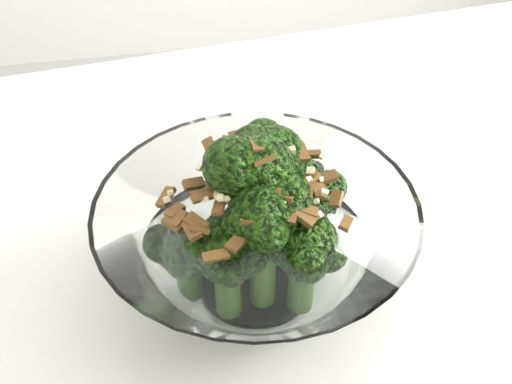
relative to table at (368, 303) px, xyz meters
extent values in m
cube|color=white|center=(0.00, 0.00, 0.05)|extent=(1.29, 0.95, 0.04)
cylinder|color=white|center=(-0.11, -0.01, 0.07)|extent=(0.09, 0.09, 0.01)
cylinder|color=#2A5516|center=(-0.09, 0.01, 0.12)|extent=(0.02, 0.02, 0.08)
sphere|color=#254F0E|center=(-0.09, 0.01, 0.17)|extent=(0.05, 0.05, 0.05)
cylinder|color=#2A5516|center=(-0.08, -0.05, 0.11)|extent=(0.02, 0.02, 0.05)
sphere|color=#254F0E|center=(-0.08, -0.05, 0.14)|extent=(0.05, 0.05, 0.05)
cylinder|color=#2A5516|center=(-0.16, -0.02, 0.10)|extent=(0.02, 0.02, 0.04)
sphere|color=#254F0E|center=(-0.16, -0.02, 0.13)|extent=(0.04, 0.04, 0.04)
cylinder|color=#2A5516|center=(-0.13, -0.04, 0.11)|extent=(0.02, 0.02, 0.05)
sphere|color=#254F0E|center=(-0.13, -0.04, 0.14)|extent=(0.04, 0.04, 0.04)
cylinder|color=#2A5516|center=(-0.06, 0.02, 0.10)|extent=(0.02, 0.02, 0.04)
sphere|color=#254F0E|center=(-0.06, 0.02, 0.13)|extent=(0.04, 0.04, 0.04)
cylinder|color=#2A5516|center=(-0.10, 0.03, 0.10)|extent=(0.02, 0.02, 0.05)
sphere|color=#254F0E|center=(-0.10, 0.03, 0.14)|extent=(0.04, 0.04, 0.04)
cylinder|color=#2A5516|center=(-0.07, -0.01, 0.11)|extent=(0.02, 0.02, 0.06)
sphere|color=#254F0E|center=(-0.07, -0.01, 0.15)|extent=(0.05, 0.05, 0.05)
cylinder|color=#2A5516|center=(-0.11, -0.01, 0.12)|extent=(0.02, 0.02, 0.09)
sphere|color=#254F0E|center=(-0.11, -0.01, 0.18)|extent=(0.05, 0.05, 0.05)
cylinder|color=#2A5516|center=(-0.11, -0.04, 0.12)|extent=(0.02, 0.02, 0.07)
sphere|color=#254F0E|center=(-0.11, -0.04, 0.17)|extent=(0.05, 0.05, 0.05)
cube|color=brown|center=(-0.10, 0.00, 0.19)|extent=(0.02, 0.01, 0.01)
cube|color=brown|center=(-0.08, -0.05, 0.17)|extent=(0.02, 0.02, 0.01)
cube|color=brown|center=(-0.12, 0.00, 0.19)|extent=(0.01, 0.01, 0.01)
cube|color=brown|center=(-0.13, 0.00, 0.19)|extent=(0.01, 0.01, 0.01)
cube|color=brown|center=(-0.06, -0.02, 0.17)|extent=(0.01, 0.01, 0.01)
cube|color=brown|center=(-0.09, 0.05, 0.16)|extent=(0.01, 0.01, 0.01)
cube|color=brown|center=(-0.16, -0.02, 0.16)|extent=(0.01, 0.01, 0.00)
cube|color=brown|center=(-0.17, 0.00, 0.16)|extent=(0.02, 0.02, 0.01)
cube|color=brown|center=(-0.05, -0.05, 0.16)|extent=(0.01, 0.02, 0.01)
cube|color=brown|center=(-0.10, 0.02, 0.19)|extent=(0.02, 0.02, 0.00)
cube|color=brown|center=(-0.12, -0.01, 0.20)|extent=(0.02, 0.01, 0.01)
cube|color=brown|center=(-0.10, -0.05, 0.18)|extent=(0.02, 0.01, 0.01)
cube|color=brown|center=(-0.11, 0.05, 0.16)|extent=(0.01, 0.01, 0.01)
cube|color=brown|center=(-0.14, -0.03, 0.18)|extent=(0.02, 0.01, 0.01)
cube|color=brown|center=(-0.07, 0.00, 0.18)|extent=(0.01, 0.02, 0.01)
cube|color=brown|center=(-0.08, 0.04, 0.16)|extent=(0.02, 0.01, 0.01)
cube|color=brown|center=(-0.14, -0.06, 0.16)|extent=(0.02, 0.01, 0.00)
cube|color=brown|center=(-0.06, -0.04, 0.17)|extent=(0.01, 0.01, 0.01)
cube|color=brown|center=(-0.08, -0.05, 0.17)|extent=(0.01, 0.01, 0.01)
cube|color=brown|center=(-0.15, -0.04, 0.17)|extent=(0.01, 0.01, 0.01)
cube|color=brown|center=(-0.15, -0.04, 0.17)|extent=(0.02, 0.02, 0.01)
cube|color=brown|center=(-0.10, 0.01, 0.19)|extent=(0.02, 0.01, 0.01)
cube|color=brown|center=(-0.10, 0.03, 0.18)|extent=(0.02, 0.01, 0.01)
cube|color=brown|center=(-0.06, 0.02, 0.16)|extent=(0.02, 0.01, 0.01)
cube|color=brown|center=(-0.08, 0.02, 0.18)|extent=(0.02, 0.02, 0.01)
cube|color=brown|center=(-0.10, -0.04, 0.18)|extent=(0.01, 0.01, 0.01)
cube|color=brown|center=(-0.08, -0.04, 0.18)|extent=(0.01, 0.02, 0.01)
cube|color=brown|center=(-0.15, -0.04, 0.17)|extent=(0.01, 0.02, 0.01)
cube|color=brown|center=(-0.09, -0.04, 0.18)|extent=(0.01, 0.01, 0.01)
cube|color=brown|center=(-0.07, -0.02, 0.18)|extent=(0.01, 0.01, 0.01)
cube|color=brown|center=(-0.10, 0.04, 0.17)|extent=(0.02, 0.01, 0.01)
cube|color=brown|center=(-0.07, -0.03, 0.17)|extent=(0.01, 0.01, 0.01)
cube|color=brown|center=(-0.08, -0.03, 0.18)|extent=(0.02, 0.01, 0.01)
cube|color=brown|center=(-0.10, -0.04, 0.19)|extent=(0.01, 0.01, 0.01)
cube|color=brown|center=(-0.11, -0.02, 0.21)|extent=(0.01, 0.01, 0.00)
cube|color=brown|center=(-0.11, 0.03, 0.18)|extent=(0.01, 0.01, 0.01)
cube|color=brown|center=(-0.13, 0.04, 0.16)|extent=(0.01, 0.02, 0.01)
cube|color=brown|center=(-0.15, -0.01, 0.17)|extent=(0.02, 0.01, 0.01)
cube|color=brown|center=(-0.09, -0.01, 0.20)|extent=(0.01, 0.01, 0.01)
cube|color=brown|center=(-0.09, -0.04, 0.18)|extent=(0.02, 0.02, 0.01)
cube|color=brown|center=(-0.11, -0.05, 0.18)|extent=(0.01, 0.02, 0.01)
cube|color=brown|center=(-0.13, -0.06, 0.17)|extent=(0.01, 0.01, 0.00)
cube|color=brown|center=(-0.10, 0.01, 0.19)|extent=(0.02, 0.02, 0.01)
cube|color=brown|center=(-0.11, -0.05, 0.18)|extent=(0.02, 0.02, 0.01)
cube|color=brown|center=(-0.13, -0.04, 0.18)|extent=(0.01, 0.01, 0.01)
cube|color=brown|center=(-0.10, -0.03, 0.20)|extent=(0.02, 0.01, 0.01)
cube|color=brown|center=(-0.13, 0.01, 0.18)|extent=(0.02, 0.02, 0.01)
cube|color=brown|center=(-0.16, -0.03, 0.16)|extent=(0.01, 0.02, 0.01)
cube|color=brown|center=(-0.12, 0.02, 0.18)|extent=(0.02, 0.01, 0.01)
cube|color=brown|center=(-0.16, -0.03, 0.16)|extent=(0.02, 0.02, 0.01)
cube|color=beige|center=(-0.13, -0.04, 0.18)|extent=(0.00, 0.00, 0.00)
cube|color=beige|center=(-0.13, -0.03, 0.19)|extent=(0.01, 0.01, 0.00)
cube|color=beige|center=(-0.13, -0.04, 0.18)|extent=(0.01, 0.01, 0.00)
cube|color=beige|center=(-0.17, -0.01, 0.16)|extent=(0.01, 0.01, 0.01)
cube|color=beige|center=(-0.07, -0.03, 0.18)|extent=(0.01, 0.01, 0.00)
cube|color=beige|center=(-0.13, -0.03, 0.18)|extent=(0.01, 0.01, 0.00)
cube|color=beige|center=(-0.08, 0.01, 0.18)|extent=(0.01, 0.01, 0.00)
cube|color=beige|center=(-0.09, 0.03, 0.17)|extent=(0.01, 0.01, 0.00)
cube|color=beige|center=(-0.10, -0.05, 0.18)|extent=(0.00, 0.00, 0.00)
cube|color=beige|center=(-0.07, -0.02, 0.18)|extent=(0.01, 0.01, 0.01)
cube|color=beige|center=(-0.14, -0.03, 0.18)|extent=(0.01, 0.01, 0.01)
cube|color=beige|center=(-0.06, -0.02, 0.17)|extent=(0.00, 0.00, 0.00)
cube|color=beige|center=(-0.11, -0.06, 0.17)|extent=(0.01, 0.01, 0.00)
cube|color=beige|center=(-0.08, -0.01, 0.19)|extent=(0.01, 0.01, 0.00)
cube|color=beige|center=(-0.07, -0.04, 0.18)|extent=(0.00, 0.00, 0.00)
cube|color=beige|center=(-0.13, 0.02, 0.18)|extent=(0.00, 0.00, 0.00)
cube|color=beige|center=(-0.05, 0.01, 0.17)|extent=(0.01, 0.01, 0.00)
cube|color=beige|center=(-0.14, 0.00, 0.18)|extent=(0.01, 0.01, 0.00)
cube|color=beige|center=(-0.07, -0.05, 0.17)|extent=(0.01, 0.01, 0.01)
cube|color=beige|center=(-0.11, 0.03, 0.17)|extent=(0.00, 0.00, 0.00)
cube|color=beige|center=(-0.11, 0.00, 0.20)|extent=(0.00, 0.00, 0.00)
cube|color=beige|center=(-0.06, -0.03, 0.17)|extent=(0.01, 0.01, 0.00)
cube|color=beige|center=(-0.16, -0.01, 0.17)|extent=(0.00, 0.01, 0.00)
camera|label=1|loc=(-0.16, -0.30, 0.42)|focal=40.00mm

